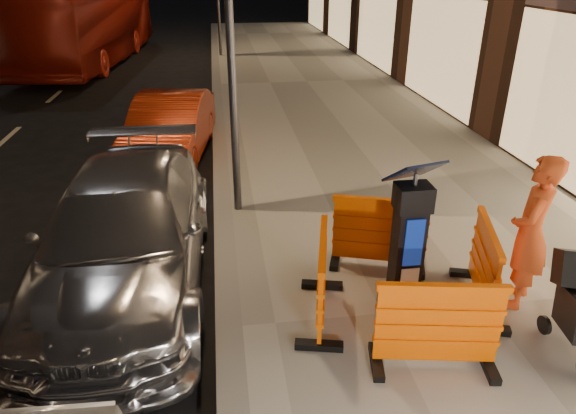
{
  "coord_description": "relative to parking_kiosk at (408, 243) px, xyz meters",
  "views": [
    {
      "loc": [
        0.03,
        -4.59,
        3.84
      ],
      "look_at": [
        0.8,
        1.0,
        1.1
      ],
      "focal_mm": 32.0,
      "sensor_mm": 36.0,
      "label": 1
    }
  ],
  "objects": [
    {
      "name": "ground_plane",
      "position": [
        -2.0,
        -0.06,
        -1.03
      ],
      "size": [
        120.0,
        120.0,
        0.0
      ],
      "primitive_type": "plane",
      "color": "black",
      "rests_on": "ground"
    },
    {
      "name": "sidewalk",
      "position": [
        1.0,
        -0.06,
        -0.95
      ],
      "size": [
        6.0,
        60.0,
        0.15
      ],
      "primitive_type": "cube",
      "color": "gray",
      "rests_on": "ground"
    },
    {
      "name": "kerb",
      "position": [
        -2.0,
        -0.06,
        -0.95
      ],
      "size": [
        0.3,
        60.0,
        0.15
      ],
      "primitive_type": "cube",
      "color": "slate",
      "rests_on": "ground"
    },
    {
      "name": "parking_kiosk",
      "position": [
        0.0,
        0.0,
        0.0
      ],
      "size": [
        0.68,
        0.68,
        1.76
      ],
      "primitive_type": "cube",
      "rotation": [
        0.0,
        0.0,
        -0.26
      ],
      "color": "black",
      "rests_on": "sidewalk"
    },
    {
      "name": "barrier_front",
      "position": [
        0.0,
        -0.95,
        -0.39
      ],
      "size": [
        1.33,
        0.73,
        0.98
      ],
      "primitive_type": "cube",
      "rotation": [
        0.0,
        0.0,
        -0.17
      ],
      "color": "#F45800",
      "rests_on": "sidewalk"
    },
    {
      "name": "barrier_back",
      "position": [
        0.0,
        0.95,
        -0.39
      ],
      "size": [
        1.36,
        0.88,
        0.98
      ],
      "primitive_type": "cube",
      "rotation": [
        0.0,
        0.0,
        -0.31
      ],
      "color": "#F45800",
      "rests_on": "sidewalk"
    },
    {
      "name": "barrier_kerbside",
      "position": [
        -0.95,
        0.0,
        -0.39
      ],
      "size": [
        0.78,
        1.34,
        0.98
      ],
      "primitive_type": "cube",
      "rotation": [
        0.0,
        0.0,
        1.35
      ],
      "color": "#F45800",
      "rests_on": "sidewalk"
    },
    {
      "name": "barrier_bldgside",
      "position": [
        0.95,
        0.0,
        -0.39
      ],
      "size": [
        0.86,
        1.35,
        0.98
      ],
      "primitive_type": "cube",
      "rotation": [
        0.0,
        0.0,
        1.28
      ],
      "color": "#F45800",
      "rests_on": "sidewalk"
    },
    {
      "name": "car_silver",
      "position": [
        -3.24,
        1.25,
        -1.03
      ],
      "size": [
        2.07,
        4.97,
        1.43
      ],
      "primitive_type": "imported",
      "rotation": [
        0.0,
        0.0,
        -0.01
      ],
      "color": "#ABABB0",
      "rests_on": "ground"
    },
    {
      "name": "car_red",
      "position": [
        -3.01,
        5.95,
        -1.03
      ],
      "size": [
        1.9,
        4.12,
        1.31
      ],
      "primitive_type": "imported",
      "rotation": [
        0.0,
        0.0,
        -0.13
      ],
      "color": "maroon",
      "rests_on": "ground"
    },
    {
      "name": "bus_doubledecker",
      "position": [
        -6.92,
        17.75,
        -1.03
      ],
      "size": [
        3.67,
        11.64,
        3.19
      ],
      "primitive_type": "imported",
      "rotation": [
        0.0,
        0.0,
        -0.09
      ],
      "color": "maroon",
      "rests_on": "ground"
    },
    {
      "name": "man",
      "position": [
        1.41,
        -0.04,
        0.04
      ],
      "size": [
        0.77,
        0.8,
        1.85
      ],
      "primitive_type": "imported",
      "rotation": [
        0.0,
        0.0,
        -2.28
      ],
      "color": "#BE4017",
      "rests_on": "sidewalk"
    },
    {
      "name": "street_lamp_mid",
      "position": [
        -1.75,
        2.94,
        2.12
      ],
      "size": [
        0.12,
        0.12,
        6.0
      ],
      "primitive_type": "cylinder",
      "color": "#3F3F44",
      "rests_on": "sidewalk"
    }
  ]
}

